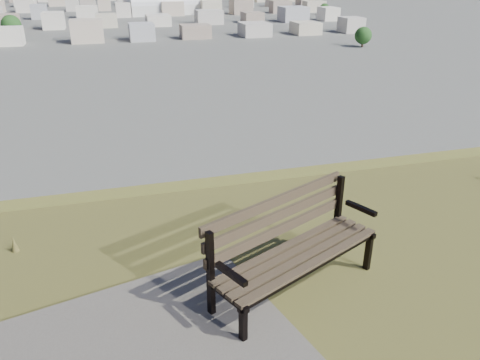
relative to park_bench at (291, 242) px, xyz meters
name	(u,v)px	position (x,y,z in m)	size (l,w,h in m)	color
park_bench	(291,242)	(0.00, 0.00, 0.00)	(1.82, 1.24, 0.92)	#483A29
arena	(171,5)	(40.79, 309.51, -20.02)	(58.09, 31.44, 23.30)	silver
city_blocks	(105,1)	(1.26, 392.84, -22.02)	(395.00, 361.00, 7.00)	beige
city_trees	(62,7)	(-25.13, 317.40, -20.68)	(406.52, 387.20, 9.98)	#36261B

